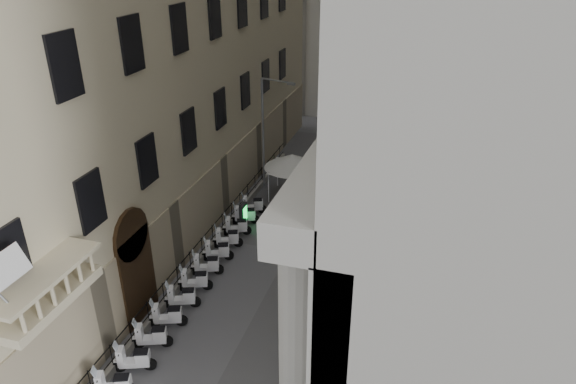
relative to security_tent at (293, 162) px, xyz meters
name	(u,v)px	position (x,y,z in m)	size (l,w,h in m)	color
iron_fence	(210,250)	(-2.61, -7.82, -2.52)	(0.30, 28.00, 1.40)	black
blue_awning	(379,207)	(5.84, 0.18, -2.52)	(1.60, 3.00, 3.00)	navy
scooter_3	(136,370)	(-1.76, -16.87, -2.52)	(0.56, 1.40, 1.50)	white
scooter_4	(154,347)	(-1.76, -15.49, -2.52)	(0.56, 1.40, 1.50)	white
scooter_5	(169,326)	(-1.76, -14.10, -2.52)	(0.56, 1.40, 1.50)	white
scooter_6	(183,307)	(-1.76, -12.72, -2.52)	(0.56, 1.40, 1.50)	white
scooter_7	(196,290)	(-1.76, -11.34, -2.52)	(0.56, 1.40, 1.50)	white
scooter_8	(208,274)	(-1.76, -9.96, -2.52)	(0.56, 1.40, 1.50)	white
scooter_9	(218,260)	(-1.76, -8.58, -2.52)	(0.56, 1.40, 1.50)	white
scooter_10	(228,247)	(-1.76, -7.19, -2.52)	(0.56, 1.40, 1.50)	white
scooter_11	(237,235)	(-1.76, -5.81, -2.52)	(0.56, 1.40, 1.50)	white
scooter_12	(246,224)	(-1.76, -4.43, -2.52)	(0.56, 1.40, 1.50)	white
scooter_13	(253,213)	(-1.76, -3.05, -2.52)	(0.56, 1.40, 1.50)	white
barrier_2	(291,377)	(4.40, -15.41, -2.52)	(0.60, 2.40, 1.10)	#9B9EA2
barrier_3	(307,335)	(4.40, -12.91, -2.52)	(0.60, 2.40, 1.10)	#9B9EA2
barrier_4	(320,301)	(4.40, -10.41, -2.52)	(0.60, 2.40, 1.10)	#9B9EA2
barrier_5	(332,272)	(4.40, -7.91, -2.52)	(0.60, 2.40, 1.10)	#9B9EA2
barrier_6	(341,247)	(4.40, -5.41, -2.52)	(0.60, 2.40, 1.10)	#9B9EA2
barrier_7	(349,226)	(4.40, -2.91, -2.52)	(0.60, 2.40, 1.10)	#9B9EA2
security_tent	(293,162)	(0.00, 0.00, 0.00)	(3.71, 3.71, 3.02)	white
street_lamp	(266,125)	(-2.05, 0.68, 2.10)	(2.48, 0.84, 7.79)	gray
info_kiosk	(243,216)	(-1.67, -4.93, -1.71)	(0.25, 0.76, 1.61)	black
pedestrian_a	(331,156)	(1.38, 5.45, -1.58)	(0.69, 0.45, 1.89)	#0D1736
pedestrian_b	(328,183)	(2.13, 1.20, -1.76)	(0.74, 0.58, 1.52)	black
pedestrian_c	(355,138)	(2.44, 10.18, -1.69)	(0.82, 0.53, 1.67)	black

